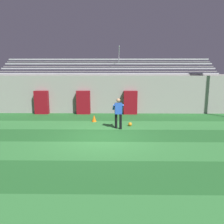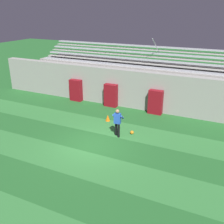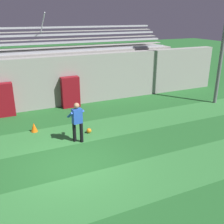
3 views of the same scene
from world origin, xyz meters
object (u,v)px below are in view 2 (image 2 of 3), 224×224
at_px(padding_pillar_gate_left, 111,95).
at_px(padding_pillar_gate_right, 155,102).
at_px(goalkeeper, 117,121).
at_px(padding_pillar_far_left, 76,90).
at_px(soccer_ball, 132,132).
at_px(traffic_cone, 108,118).

relative_size(padding_pillar_gate_left, padding_pillar_gate_right, 1.00).
xyz_separation_m(padding_pillar_gate_left, goalkeeper, (2.51, -4.32, 0.10)).
bearing_deg(padding_pillar_far_left, goalkeeper, -37.64).
bearing_deg(goalkeeper, padding_pillar_far_left, 142.36).
bearing_deg(goalkeeper, soccer_ball, 40.73).
relative_size(padding_pillar_far_left, goalkeeper, 1.03).
bearing_deg(traffic_cone, padding_pillar_far_left, 147.78).
distance_m(padding_pillar_gate_right, padding_pillar_far_left, 6.55).
distance_m(padding_pillar_gate_left, padding_pillar_far_left, 3.09).
bearing_deg(padding_pillar_far_left, traffic_cone, -32.22).
bearing_deg(goalkeeper, padding_pillar_gate_left, 120.15).
distance_m(padding_pillar_gate_left, padding_pillar_gate_right, 3.46).
distance_m(padding_pillar_gate_left, soccer_ball, 4.97).
bearing_deg(padding_pillar_gate_right, traffic_cone, -133.19).
distance_m(padding_pillar_gate_right, soccer_ball, 3.81).
bearing_deg(padding_pillar_far_left, padding_pillar_gate_right, 0.00).
xyz_separation_m(padding_pillar_gate_right, goalkeeper, (-0.95, -4.32, 0.10)).
xyz_separation_m(goalkeeper, soccer_ball, (0.68, 0.59, -0.84)).
relative_size(padding_pillar_far_left, traffic_cone, 4.08).
height_order(padding_pillar_gate_left, padding_pillar_far_left, same).
relative_size(goalkeeper, soccer_ball, 7.59).
height_order(padding_pillar_gate_left, goalkeeper, padding_pillar_gate_left).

